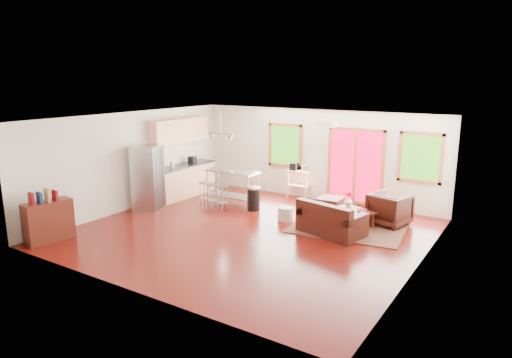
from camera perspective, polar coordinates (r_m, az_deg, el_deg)
The scene contains 29 objects.
floor at distance 10.57m, azimuth -0.88°, elevation -6.72°, with size 7.50×7.00×0.02m, color #3E0805.
ceiling at distance 10.01m, azimuth -0.94°, elevation 7.58°, with size 7.50×7.00×0.02m, color white.
back_wall at distance 13.22m, azimuth 7.54°, elevation 3.01°, with size 7.50×0.02×2.60m, color silver.
left_wall at distance 12.64m, azimuth -15.27°, elevation 2.22°, with size 0.02×7.00×2.60m, color silver.
right_wall at distance 8.77m, azimuth 20.05°, elevation -2.65°, with size 0.02×7.00×2.60m, color silver.
front_wall at distance 7.63m, azimuth -15.69°, elevation -4.58°, with size 7.50×0.02×2.60m, color silver.
window_left at distance 13.59m, azimuth 3.66°, elevation 4.21°, with size 1.10×0.05×1.30m.
french_doors at distance 12.76m, azimuth 12.30°, elevation 1.55°, with size 1.60×0.05×2.10m.
window_right at distance 12.21m, azimuth 19.87°, elevation 2.51°, with size 1.10×0.05×1.30m.
rug at distance 11.08m, azimuth 11.43°, elevation -5.93°, with size 2.56×1.97×0.03m, color #44522D.
loveseat at distance 10.46m, azimuth 9.30°, elevation -5.28°, with size 1.59×1.11×0.77m.
coffee_table at distance 11.20m, azimuth 12.14°, elevation -4.04°, with size 1.11×0.91×0.38m.
armchair at distance 11.40m, azimuth 16.39°, elevation -3.44°, with size 0.85×0.79×0.87m, color black.
ottoman at distance 12.14m, azimuth 9.24°, elevation -3.24°, with size 0.60×0.60×0.40m, color black.
pouf at distance 11.36m, azimuth 3.70°, elevation -4.38°, with size 0.39×0.39×0.34m, color beige.
vase at distance 11.42m, azimuth 11.49°, elevation -2.69°, with size 0.23×0.24×0.34m.
book at distance 11.02m, azimuth 12.57°, elevation -3.14°, with size 0.23×0.03×0.31m, color maroon.
cabinets at distance 13.70m, azimuth -9.15°, elevation 1.71°, with size 0.64×2.24×2.30m.
refrigerator at distance 12.53m, azimuth -13.33°, elevation 0.18°, with size 0.87×0.85×1.72m.
island at distance 12.64m, azimuth -3.01°, elevation -0.28°, with size 1.55×0.66×0.97m.
cup at distance 12.25m, azimuth -3.18°, elevation 0.92°, with size 0.11×0.09×0.11m, color white.
bar_stool_a at distance 12.66m, azimuth -6.46°, elevation -1.11°, with size 0.36×0.36×0.67m.
bar_stool_b at distance 12.44m, azimuth -5.51°, elevation -1.35°, with size 0.36×0.36×0.66m.
bar_stool_c at distance 12.14m, azimuth -4.26°, elevation -1.55°, with size 0.40×0.40×0.70m.
trash_can at distance 12.19m, azimuth -0.27°, elevation -2.44°, with size 0.35×0.35×0.63m.
kitchen_cart at distance 13.39m, azimuth 5.36°, elevation 0.59°, with size 0.68×0.44×1.03m.
bookshelf at distance 10.87m, azimuth -24.51°, elevation -4.73°, with size 0.52×1.04×1.18m.
ceiling_flush at distance 9.77m, azimuth 8.95°, elevation 6.83°, with size 0.35×0.35×0.12m, color white.
pendant_light at distance 12.39m, azimuth -4.42°, elevation 5.23°, with size 0.80×0.18×0.79m.
Camera 1 is at (5.52, -8.30, 3.51)m, focal length 32.00 mm.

